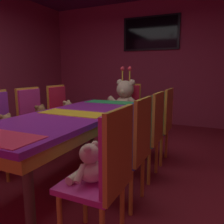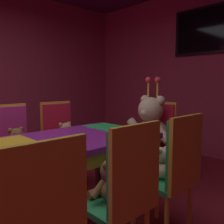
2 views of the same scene
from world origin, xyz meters
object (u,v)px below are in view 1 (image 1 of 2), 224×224
Objects in this scene: teddy_left_2 at (41,117)px; throne_chair at (128,105)px; chair_left_2 at (33,116)px; chair_right_0 at (108,166)px; teddy_right_3 at (152,119)px; teddy_left_3 at (68,111)px; chair_right_3 at (162,118)px; chair_right_1 at (134,142)px; chair_right_2 at (151,127)px; teddy_left_1 at (7,127)px; wall_tv at (151,33)px; teddy_right_2 at (138,128)px; chair_left_3 at (61,110)px; teddy_right_0 at (89,165)px; king_teddy_bear at (125,99)px; banquet_table at (73,121)px.

throne_chair is (0.71, 1.49, 0.01)m from teddy_left_2.
chair_right_0 is (1.70, -1.10, 0.00)m from chair_left_2.
teddy_right_3 is (1.39, 0.59, -0.02)m from teddy_left_2.
chair_left_2 reaches higher than teddy_left_3.
chair_right_1 is at bearing 90.15° from chair_right_3.
chair_right_1 is at bearing 90.83° from chair_right_2.
wall_tv is (0.72, 3.40, 1.48)m from teddy_left_1.
teddy_right_2 is at bearing -81.39° from chair_right_0.
chair_left_3 is 3.62× the size of teddy_right_3.
teddy_right_0 is 0.36× the size of king_teddy_bear.
chair_right_1 is 1.00× the size of throne_chair.
teddy_right_3 is at bearing -73.20° from wall_tv.
teddy_left_1 is 2.16m from throne_chair.
chair_left_2 is 1.00× the size of chair_right_0.
teddy_left_1 is 3.78m from wall_tv.
chair_right_0 is 1.00× the size of throne_chair.
teddy_right_2 is (1.53, 0.04, -0.02)m from chair_left_2.
teddy_right_0 is 0.30× the size of chair_right_3.
teddy_left_3 is at bearing 0.12° from chair_right_3.
teddy_left_2 reaches higher than teddy_right_2.
throne_chair is 1.19× the size of king_teddy_bear.
chair_left_3 is 0.77× the size of wall_tv.
chair_right_3 is at bearing 45.61° from banquet_table.
throne_chair reaches higher than teddy_right_0.
teddy_left_3 is at bearing -36.53° from chair_right_1.
teddy_right_0 is at bearing 85.99° from chair_right_3.
chair_right_1 reaches higher than banquet_table.
chair_right_3 is 0.14m from teddy_right_3.
teddy_right_0 is 1.14m from teddy_right_2.
chair_right_1 is (1.53, -0.54, 0.01)m from teddy_left_2.
king_teddy_bear is (-0.82, 1.28, 0.13)m from chair_right_2.
banquet_table is 0.76m from teddy_left_2.
chair_left_2 is 3.40× the size of teddy_right_2.
teddy_left_3 is at bearing -42.74° from king_teddy_bear.
teddy_right_2 is 0.35× the size of king_teddy_bear.
throne_chair reaches higher than teddy_right_3.
king_teddy_bear reaches higher than chair_right_1.
chair_right_2 is (1.67, 0.04, 0.00)m from chair_left_2.
teddy_right_2 is at bearing 25.08° from throne_chair.
banquet_table is 1.58m from king_teddy_bear.
teddy_right_2 is (1.36, -0.54, -0.01)m from teddy_left_3.
teddy_right_3 is at bearing 37.17° from throne_chair.
chair_right_2 is at bearing -73.73° from wall_tv.
chair_right_0 is 3.34× the size of teddy_right_0.
chair_right_0 is at bearing 180.00° from teddy_right_0.
teddy_right_0 is at bearing 16.25° from king_teddy_bear.
teddy_left_3 reaches higher than teddy_left_1.
teddy_left_3 is 1.02m from king_teddy_bear.
chair_right_3 is at bearing 0.11° from chair_left_3.
wall_tv reaches higher than teddy_left_1.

